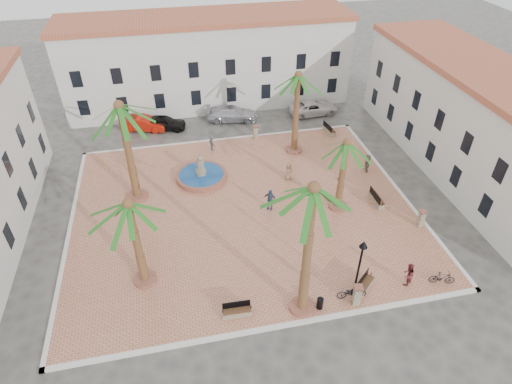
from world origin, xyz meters
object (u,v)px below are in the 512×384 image
palm_ne (298,84)px  lamppost_e (344,152)px  bollard_se (357,295)px  bicycle_a (352,293)px  bench_e (377,200)px  bench_ne (329,130)px  lamppost_s (361,259)px  car_red (144,123)px  bench_s (237,312)px  car_silver (232,114)px  bicycle_b (442,278)px  cyclist_a (306,269)px  pedestrian_north (212,143)px  car_black (164,123)px  fountain (201,175)px  palm_nw (121,117)px  pedestrian_fountain_a (288,171)px  pedestrian_fountain_b (270,199)px  palm_sw (130,215)px  bollard_n (255,132)px  bollard_e (421,218)px  pedestrian_east (367,163)px  palm_s (312,203)px  bench_se (364,286)px  car_white (313,108)px  palm_e (346,151)px  litter_bin (320,303)px

palm_ne → lamppost_e: (2.51, -5.44, -3.78)m
bollard_se → bicycle_a: 0.53m
bench_e → bench_ne: (0.19, 11.51, -0.01)m
lamppost_s → car_red: (-12.65, 24.41, -2.45)m
bench_s → car_silver: 24.96m
palm_ne → car_red: 16.66m
bicycle_a → bicycle_b: bicycle_a is taller
bench_ne → cyclist_a: (-8.09, -17.84, 0.57)m
pedestrian_north → car_black: 6.79m
fountain → car_silver: 11.07m
bench_s → fountain: bearing=93.9°
palm_nw → pedestrian_fountain_a: bearing=-0.6°
bench_e → pedestrian_fountain_b: pedestrian_fountain_b is taller
bollard_se → pedestrian_fountain_b: (-2.99, 9.97, 0.13)m
palm_sw → bollard_n: (10.73, 16.24, -4.84)m
cyclist_a → bicycle_a: cyclist_a is taller
car_black → car_silver: 7.12m
lamppost_s → bench_s: bearing=-179.7°
bench_ne → bicycle_a: bicycle_a is taller
bench_e → bollard_e: bearing=-149.2°
pedestrian_east → palm_s: bearing=-20.3°
bench_ne → pedestrian_east: 7.18m
bench_se → car_white: 24.44m
bench_ne → lamppost_s: lamppost_s is taller
cyclist_a → car_black: (-8.02, 22.28, -0.26)m
palm_sw → bench_e: size_ratio=3.41×
cyclist_a → bench_ne: bearing=-98.2°
palm_e → car_silver: palm_e is taller
pedestrian_east → bicycle_a: bearing=-10.4°
bicycle_b → car_red: size_ratio=0.36×
lamppost_s → bollard_n: (-2.00, 20.07, -2.33)m
car_white → bollard_e: bearing=-177.6°
pedestrian_fountain_b → car_red: bearing=154.9°
bench_s → car_black: car_black is taller
bench_se → pedestrian_east: (5.59, 12.37, 0.53)m
lamppost_s → pedestrian_north: 20.01m
palm_s → pedestrian_north: bearing=98.6°
bench_s → bollard_n: bollard_n is taller
bollard_se → bicycle_b: (5.95, 0.34, -0.28)m
palm_ne → pedestrian_fountain_b: palm_ne is taller
bench_s → bench_e: bearing=34.7°
bench_se → pedestrian_north: size_ratio=1.14×
pedestrian_fountain_b → bench_s: bearing=-81.7°
lamppost_s → car_white: (5.27, 24.23, -2.47)m
bench_s → litter_bin: bearing=-4.4°
bench_se → cyclist_a: 3.79m
bench_se → car_white: car_white is taller
pedestrian_fountain_a → cyclist_a: bearing=-141.8°
fountain → bench_e: bearing=-25.4°
palm_sw → car_white: size_ratio=1.27×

